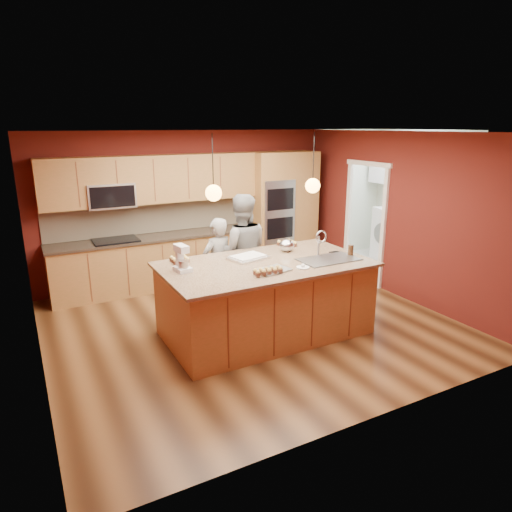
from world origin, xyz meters
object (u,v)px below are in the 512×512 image
person_left (218,266)px  person_right (241,252)px  stand_mixer (182,260)px  island (266,298)px  mixing_bowl (287,245)px

person_left → person_right: 0.43m
stand_mixer → person_left: bearing=38.3°
island → person_right: bearing=82.8°
person_left → stand_mixer: person_left is taller
island → mixing_bowl: bearing=33.9°
person_right → mixing_bowl: 0.81m
stand_mixer → mixing_bowl: (1.64, 0.17, -0.06)m
person_left → mixing_bowl: 1.11m
island → person_left: (-0.27, 1.03, 0.22)m
island → person_right: (0.13, 1.03, 0.38)m
person_left → person_right: (0.40, 0.00, 0.16)m
person_right → person_left: bearing=20.2°
island → person_left: 1.08m
island → person_left: bearing=104.9°
island → mixing_bowl: (0.53, 0.36, 0.59)m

